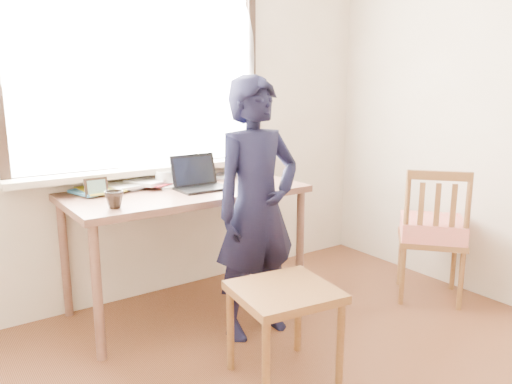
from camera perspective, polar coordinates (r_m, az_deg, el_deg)
room_shell at (r=2.10m, az=11.36°, el=15.71°), size 3.52×4.02×2.61m
desk at (r=3.32m, az=-8.04°, el=-1.12°), size 1.54×0.77×0.82m
laptop at (r=3.30m, az=-6.56°, el=1.29°), size 0.32×0.26×0.22m
mug_white at (r=3.40m, az=-10.30°, el=1.51°), size 0.16×0.16×0.11m
mug_dark at (r=2.88m, az=-15.88°, el=-0.83°), size 0.14×0.14×0.10m
mouse at (r=3.45m, az=-0.41°, el=1.22°), size 0.08×0.06×0.03m
desk_clutter at (r=3.33m, az=-14.28°, el=0.58°), size 0.92×0.52×0.05m
book_a at (r=3.35m, az=-15.51°, el=0.38°), size 0.26×0.30×0.02m
book_b at (r=3.72m, az=-4.76°, el=1.88°), size 0.27×0.27×0.02m
picture_frame at (r=3.18m, az=-17.79°, el=0.40°), size 0.14×0.02×0.11m
work_chair at (r=2.59m, az=3.23°, el=-12.47°), size 0.55×0.53×0.50m
side_chair at (r=3.71m, az=19.48°, el=-4.17°), size 0.60×0.61×0.95m
person at (r=2.95m, az=0.10°, el=-1.96°), size 0.57×0.38×1.55m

